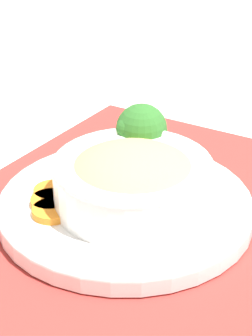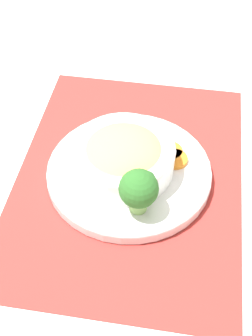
{
  "view_description": "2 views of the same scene",
  "coord_description": "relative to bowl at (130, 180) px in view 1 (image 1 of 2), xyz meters",
  "views": [
    {
      "loc": [
        -0.4,
        -0.33,
        0.34
      ],
      "look_at": [
        0.01,
        0.01,
        0.05
      ],
      "focal_mm": 60.0,
      "sensor_mm": 36.0,
      "label": 1
    },
    {
      "loc": [
        0.5,
        0.14,
        0.6
      ],
      "look_at": [
        0.02,
        -0.0,
        0.04
      ],
      "focal_mm": 50.0,
      "sensor_mm": 36.0,
      "label": 2
    }
  ],
  "objects": [
    {
      "name": "carrot_slice_far",
      "position": [
        -0.06,
        0.05,
        -0.03
      ],
      "size": [
        0.04,
        0.04,
        0.01
      ],
      "color": "orange",
      "rests_on": "plate"
    },
    {
      "name": "ground_plane",
      "position": [
        0.0,
        0.01,
        -0.05
      ],
      "size": [
        4.0,
        4.0,
        0.0
      ],
      "primitive_type": "plane",
      "color": "white"
    },
    {
      "name": "plate",
      "position": [
        0.0,
        0.01,
        -0.04
      ],
      "size": [
        0.28,
        0.28,
        0.02
      ],
      "color": "white",
      "rests_on": "placemat"
    },
    {
      "name": "placemat",
      "position": [
        0.0,
        0.01,
        -0.05
      ],
      "size": [
        0.56,
        0.44,
        0.0
      ],
      "color": "#B2332D",
      "rests_on": "ground_plane"
    },
    {
      "name": "carrot_slice_near",
      "position": [
        -0.04,
        0.08,
        -0.03
      ],
      "size": [
        0.04,
        0.04,
        0.01
      ],
      "color": "orange",
      "rests_on": "plate"
    },
    {
      "name": "bowl",
      "position": [
        0.0,
        0.0,
        0.0
      ],
      "size": [
        0.17,
        0.17,
        0.06
      ],
      "color": "white",
      "rests_on": "plate"
    },
    {
      "name": "broccoli_floret",
      "position": [
        0.08,
        0.05,
        0.02
      ],
      "size": [
        0.06,
        0.06,
        0.08
      ],
      "color": "#84AD5B",
      "rests_on": "plate"
    },
    {
      "name": "carrot_slice_middle",
      "position": [
        -0.05,
        0.07,
        -0.03
      ],
      "size": [
        0.04,
        0.04,
        0.01
      ],
      "color": "orange",
      "rests_on": "plate"
    }
  ]
}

